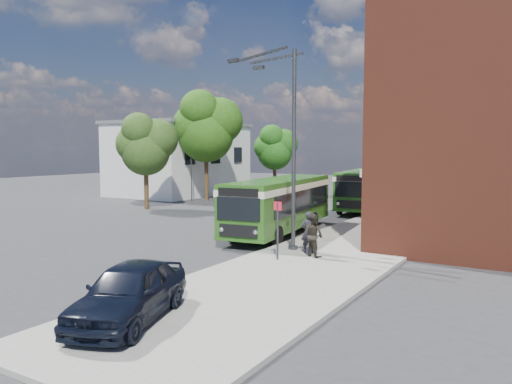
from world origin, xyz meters
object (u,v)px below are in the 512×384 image
Objects in this scene: bus_front at (280,201)px; street_lamp at (287,146)px; parked_car at (129,292)px; bus_rear at (366,186)px.

street_lamp is at bearing -58.14° from bus_front.
bus_front is (-2.50, 4.03, -2.96)m from street_lamp.
bus_front reaches higher than parked_car.
bus_front is at bearing -91.54° from bus_rear.
bus_rear is at bearing 88.46° from bus_front.
bus_front is 0.93× the size of bus_rear.
street_lamp reaches higher than bus_front.
bus_rear is at bearing 77.14° from parked_car.
street_lamp is 0.84× the size of bus_front.
parked_car is at bearing -85.11° from street_lamp.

